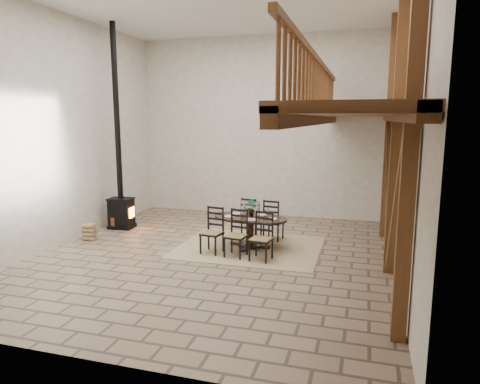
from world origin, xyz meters
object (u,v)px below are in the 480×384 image
(log_basket, at_px, (117,221))
(log_stack, at_px, (89,232))
(wood_stove, at_px, (120,183))
(dining_table, at_px, (248,231))

(log_basket, bearing_deg, log_stack, -88.09)
(wood_stove, bearing_deg, dining_table, -16.42)
(dining_table, distance_m, wood_stove, 3.70)
(dining_table, xyz_separation_m, log_stack, (-3.65, -0.41, -0.19))
(dining_table, relative_size, log_stack, 5.14)
(log_basket, relative_size, log_stack, 1.22)
(dining_table, relative_size, wood_stove, 0.40)
(wood_stove, xyz_separation_m, log_stack, (-0.11, -1.19, -0.95))
(log_basket, bearing_deg, dining_table, -12.11)
(wood_stove, bearing_deg, log_stack, -99.12)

